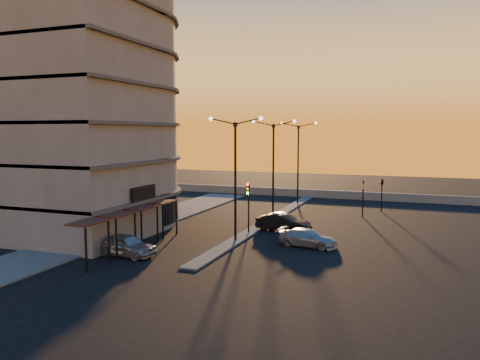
% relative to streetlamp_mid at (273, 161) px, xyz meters
% --- Properties ---
extents(ground, '(120.00, 120.00, 0.00)m').
position_rel_streetlamp_mid_xyz_m(ground, '(0.00, -10.00, -5.59)').
color(ground, black).
rests_on(ground, ground).
extents(sidewalk_west, '(5.00, 40.00, 0.12)m').
position_rel_streetlamp_mid_xyz_m(sidewalk_west, '(-10.50, -6.00, -5.53)').
color(sidewalk_west, '#4F4F4D').
rests_on(sidewalk_west, ground).
extents(median, '(1.20, 36.00, 0.12)m').
position_rel_streetlamp_mid_xyz_m(median, '(0.00, 0.00, -5.53)').
color(median, '#4F4F4D').
rests_on(median, ground).
extents(parapet, '(44.00, 0.50, 1.00)m').
position_rel_streetlamp_mid_xyz_m(parapet, '(2.00, 16.00, -5.09)').
color(parapet, slate).
rests_on(parapet, ground).
extents(building, '(14.35, 17.08, 25.00)m').
position_rel_streetlamp_mid_xyz_m(building, '(-14.00, -9.97, 6.32)').
color(building, '#69635C').
rests_on(building, ground).
extents(streetlamp_near, '(4.32, 0.32, 9.51)m').
position_rel_streetlamp_mid_xyz_m(streetlamp_near, '(0.00, -10.00, 0.00)').
color(streetlamp_near, black).
rests_on(streetlamp_near, ground).
extents(streetlamp_mid, '(4.32, 0.32, 9.51)m').
position_rel_streetlamp_mid_xyz_m(streetlamp_mid, '(0.00, 0.00, 0.00)').
color(streetlamp_mid, black).
rests_on(streetlamp_mid, ground).
extents(streetlamp_far, '(4.32, 0.32, 9.51)m').
position_rel_streetlamp_mid_xyz_m(streetlamp_far, '(0.00, 10.00, 0.00)').
color(streetlamp_far, black).
rests_on(streetlamp_far, ground).
extents(traffic_light_main, '(0.28, 0.44, 4.25)m').
position_rel_streetlamp_mid_xyz_m(traffic_light_main, '(0.00, -7.13, -2.70)').
color(traffic_light_main, black).
rests_on(traffic_light_main, ground).
extents(signal_east_a, '(0.13, 0.16, 3.60)m').
position_rel_streetlamp_mid_xyz_m(signal_east_a, '(8.00, 4.00, -3.66)').
color(signal_east_a, black).
rests_on(signal_east_a, ground).
extents(signal_east_b, '(0.42, 1.99, 3.60)m').
position_rel_streetlamp_mid_xyz_m(signal_east_b, '(9.50, 8.00, -2.49)').
color(signal_east_b, black).
rests_on(signal_east_b, ground).
extents(car_hatchback, '(4.58, 2.28, 1.50)m').
position_rel_streetlamp_mid_xyz_m(car_hatchback, '(-5.42, -16.51, -4.84)').
color(car_hatchback, gray).
rests_on(car_hatchback, ground).
extents(car_sedan, '(4.73, 2.15, 1.50)m').
position_rel_streetlamp_mid_xyz_m(car_sedan, '(2.47, -5.20, -4.84)').
color(car_sedan, black).
rests_on(car_sedan, ground).
extents(car_wagon, '(4.60, 2.45, 1.27)m').
position_rel_streetlamp_mid_xyz_m(car_wagon, '(5.55, -9.63, -4.96)').
color(car_wagon, '#9A9DA2').
rests_on(car_wagon, ground).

